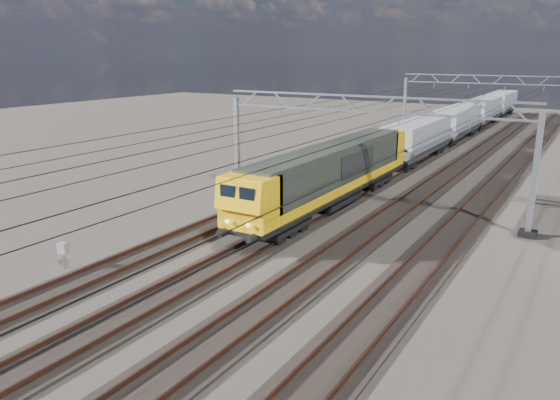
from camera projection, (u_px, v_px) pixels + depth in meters
The scene contains 14 objects.
ground at pixel (335, 228), 30.69m from camera, with size 160.00×160.00×0.00m, color black.
track_outer_west at pixel (247, 211), 33.65m from camera, with size 2.60×140.00×0.30m.
track_loco at pixel (304, 221), 31.67m from camera, with size 2.60×140.00×0.30m.
track_inner_east at pixel (368, 232), 29.68m from camera, with size 2.60×140.00×0.30m.
track_outer_east at pixel (442, 245), 27.70m from camera, with size 2.60×140.00×0.30m.
catenary_gantry_mid at pixel (365, 149), 32.99m from camera, with size 19.90×0.90×7.11m.
catenary_gantry_far at pixel (485, 103), 62.82m from camera, with size 19.90×0.90×7.11m.
overhead_wires at pixel (390, 112), 35.82m from camera, with size 12.03×140.00×0.53m.
locomotive at pixel (332, 172), 34.04m from camera, with size 2.76×21.10×3.62m.
hopper_wagon_lead at pixel (417, 137), 48.73m from camera, with size 3.38×13.00×3.25m.
hopper_wagon_mid at pixel (456, 121), 60.49m from camera, with size 3.38×13.00×3.25m.
hopper_wagon_third at pixel (483, 110), 72.26m from camera, with size 3.38×13.00×3.25m.
hopper_wagon_fourth at pixel (501, 102), 84.02m from camera, with size 3.38×13.00×3.25m.
trackside_cabinet at pixel (63, 249), 24.67m from camera, with size 0.48×0.40×1.24m.
Camera 1 is at (12.34, -26.67, 9.52)m, focal length 35.00 mm.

